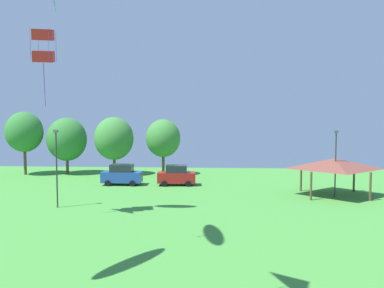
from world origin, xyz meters
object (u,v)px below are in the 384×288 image
parked_car_leftmost (122,175)px  treeline_tree_2 (114,139)px  treeline_tree_1 (67,139)px  park_pavilion (334,164)px  treeline_tree_0 (24,132)px  parked_car_second_from_left (176,175)px  light_post_0 (336,160)px  treeline_tree_3 (163,138)px  kite_flying_0 (43,46)px  light_post_2 (57,164)px

parked_car_leftmost → treeline_tree_2: size_ratio=0.59×
treeline_tree_1 → park_pavilion: bearing=-22.4°
treeline_tree_0 → parked_car_second_from_left: bearing=-18.5°
parked_car_second_from_left → light_post_0: (15.49, -5.57, 2.44)m
parked_car_second_from_left → treeline_tree_2: size_ratio=0.57×
park_pavilion → treeline_tree_1: (-30.72, 12.64, 1.45)m
treeline_tree_3 → parked_car_second_from_left: bearing=-72.1°
kite_flying_0 → treeline_tree_3: bearing=75.8°
parked_car_leftmost → treeline_tree_0: size_ratio=0.54×
parked_car_second_from_left → light_post_0: light_post_0 is taller
kite_flying_0 → light_post_2: bearing=101.3°
light_post_2 → parked_car_leftmost: bearing=75.7°
park_pavilion → treeline_tree_2: treeline_tree_2 is taller
treeline_tree_0 → treeline_tree_2: (11.62, 0.34, -0.82)m
light_post_0 → kite_flying_0: bearing=-158.3°
kite_flying_0 → treeline_tree_2: size_ratio=0.75×
park_pavilion → light_post_0: (-0.08, -0.73, 0.46)m
treeline_tree_3 → parked_car_leftmost: bearing=-115.2°
light_post_2 → treeline_tree_1: size_ratio=0.88×
kite_flying_0 → treeline_tree_1: bearing=107.1°
parked_car_second_from_left → light_post_0: 16.64m
park_pavilion → treeline_tree_3: (-18.02, 12.40, 1.65)m
treeline_tree_2 → parked_car_leftmost: bearing=-69.7°
treeline_tree_0 → treeline_tree_1: 5.40m
parked_car_second_from_left → treeline_tree_3: size_ratio=0.59×
parked_car_leftmost → treeline_tree_3: size_ratio=0.61×
kite_flying_0 → treeline_tree_3: 24.59m
park_pavilion → treeline_tree_1: size_ratio=0.92×
treeline_tree_2 → treeline_tree_3: 6.31m
parked_car_leftmost → parked_car_second_from_left: parked_car_leftmost is taller
treeline_tree_3 → light_post_2: bearing=-108.9°
kite_flying_0 → light_post_2: (-0.74, 3.71, -9.06)m
light_post_2 → park_pavilion: bearing=14.7°
kite_flying_0 → treeline_tree_1: size_ratio=0.76×
light_post_2 → light_post_0: bearing=13.1°
light_post_2 → treeline_tree_1: treeline_tree_1 is taller
parked_car_leftmost → parked_car_second_from_left: 6.06m
park_pavilion → treeline_tree_1: 33.25m
kite_flying_0 → treeline_tree_2: kite_flying_0 is taller
light_post_0 → treeline_tree_2: treeline_tree_2 is taller
parked_car_leftmost → treeline_tree_1: size_ratio=0.59×
parked_car_leftmost → treeline_tree_1: 12.52m
kite_flying_0 → light_post_2: kite_flying_0 is taller
light_post_0 → treeline_tree_1: (-30.63, 13.37, 0.99)m
treeline_tree_2 → park_pavilion: bearing=-26.3°
treeline_tree_2 → light_post_0: bearing=-27.7°
light_post_0 → treeline_tree_3: treeline_tree_3 is taller
light_post_0 → treeline_tree_1: size_ratio=0.85×
parked_car_leftmost → light_post_0: bearing=-14.4°
kite_flying_0 → parked_car_leftmost: (2.10, 14.87, -11.59)m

